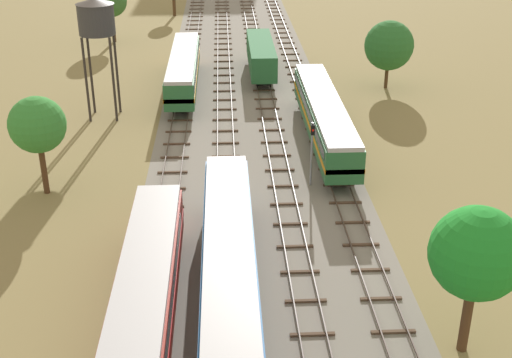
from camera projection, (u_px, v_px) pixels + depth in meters
ground_plane at (245, 98)px, 71.28m from camera, size 480.00×480.00×0.00m
ballast_bed at (245, 98)px, 71.28m from camera, size 16.98×176.00×0.01m
track_far_left at (184, 95)px, 71.83m from camera, size 2.40×126.00×0.29m
track_left at (224, 95)px, 72.03m from camera, size 2.40×126.00×0.29m
track_centre_left at (265, 94)px, 72.23m from camera, size 2.40×126.00×0.29m
track_centre at (305, 93)px, 72.42m from camera, size 2.40×126.00×0.29m
diesel_railcar_far_left_nearest at (145, 297)px, 34.46m from camera, size 2.96×20.50×3.80m
passenger_coach_left_near at (229, 258)px, 37.75m from camera, size 2.96×22.00×3.80m
passenger_coach_centre_mid at (324, 115)px, 58.98m from camera, size 2.96×22.00×3.80m
diesel_railcar_far_left_midfar at (184, 68)px, 72.49m from camera, size 2.96×20.50×3.80m
freight_boxcar_centre_left_far at (261, 55)px, 77.96m from camera, size 2.87×14.00×3.60m
water_tower at (96, 19)px, 62.19m from camera, size 3.53×3.53×11.41m
signal_post_nearest at (312, 146)px, 50.90m from camera, size 0.28×0.47×5.12m
lineside_tree_0 at (37, 125)px, 48.75m from camera, size 4.16×4.16×7.56m
lineside_tree_1 at (389, 46)px, 72.64m from camera, size 5.31×5.31×7.38m
lineside_tree_2 at (477, 254)px, 32.28m from camera, size 4.65×4.65×8.08m
lineside_tree_3 at (111, 1)px, 91.20m from camera, size 4.31×4.31×7.75m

